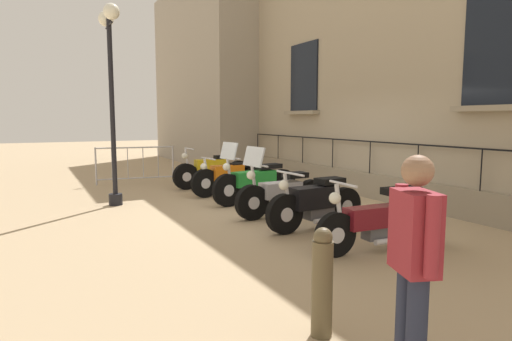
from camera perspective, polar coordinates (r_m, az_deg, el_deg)
ground_plane at (r=9.00m, az=2.64°, el=-4.90°), size 60.00×60.00×0.00m
building_facade at (r=10.78m, az=16.91°, el=17.77°), size 0.82×13.28×8.04m
motorcycle_yellow at (r=11.64m, az=-5.69°, el=-0.09°), size 2.23×0.61×1.08m
motorcycle_orange at (r=10.45m, az=-3.57°, el=-0.89°), size 1.99×0.67×0.93m
motorcycle_green at (r=9.43m, az=-0.08°, el=-1.56°), size 2.14×0.66×1.34m
motorcycle_silver at (r=8.18m, az=3.42°, el=-3.09°), size 2.00×0.74×1.33m
motorcycle_black at (r=7.27m, az=7.82°, el=-4.34°), size 1.91×0.73×0.98m
motorcycle_maroon at (r=6.30m, az=15.99°, el=-6.44°), size 2.10×0.59×0.99m
lamppost at (r=9.62m, az=-18.50°, el=11.70°), size 0.32×1.02×4.07m
crowd_barrier at (r=12.77m, az=-15.52°, el=0.88°), size 2.15×0.29×1.05m
bollard at (r=3.78m, az=8.67°, el=-14.25°), size 0.18×0.18×0.93m
pedestrian_standing at (r=3.18m, az=19.99°, el=-10.66°), size 0.33×0.50×1.59m
distant_building at (r=19.29m, az=-1.81°, el=12.21°), size 5.46×7.97×7.30m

